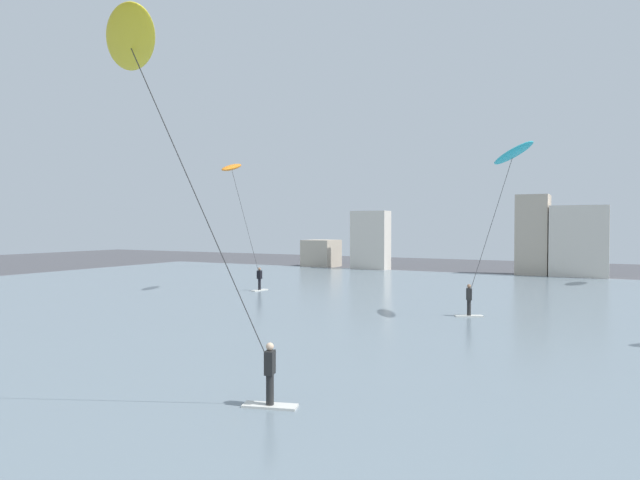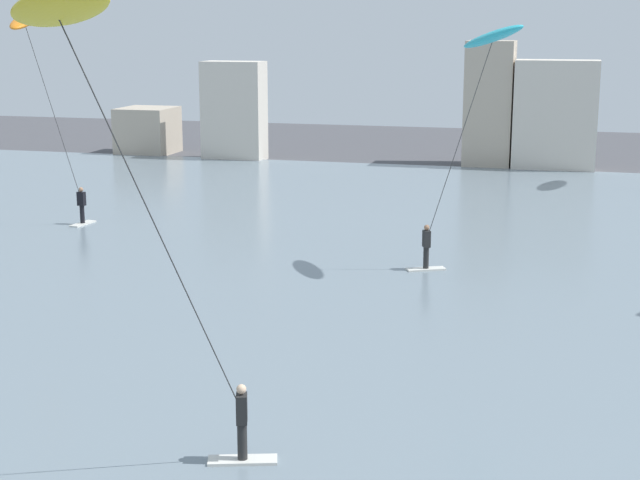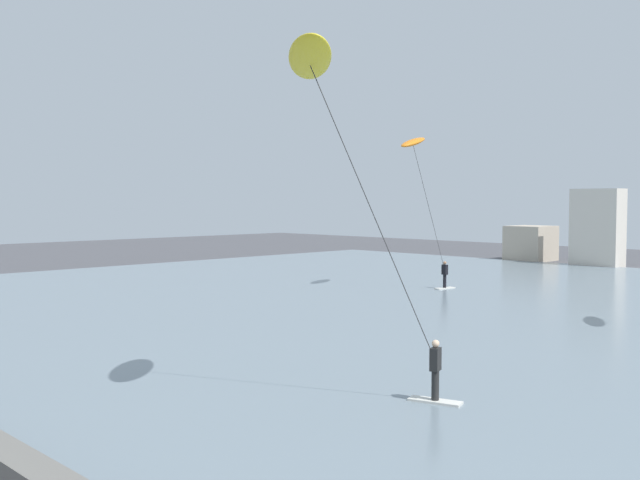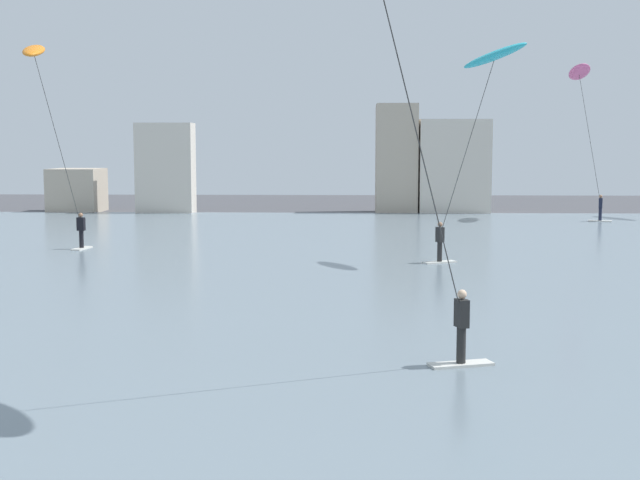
% 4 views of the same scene
% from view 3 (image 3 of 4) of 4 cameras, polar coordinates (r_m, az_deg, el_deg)
% --- Properties ---
extents(kitesurfer_orange, '(2.47, 3.53, 9.24)m').
position_cam_3_polar(kitesurfer_orange, '(44.36, 7.51, 6.26)').
color(kitesurfer_orange, silver).
rests_on(kitesurfer_orange, water_bay).
extents(kitesurfer_yellow, '(4.57, 4.36, 9.42)m').
position_cam_3_polar(kitesurfer_yellow, '(19.08, 0.06, 11.80)').
color(kitesurfer_yellow, silver).
rests_on(kitesurfer_yellow, water_bay).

